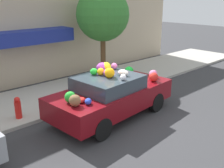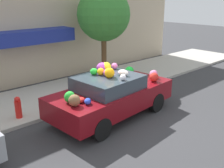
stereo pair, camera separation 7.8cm
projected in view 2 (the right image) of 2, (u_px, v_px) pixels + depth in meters
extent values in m
plane|color=#38383A|center=(111.00, 115.00, 8.72)|extent=(60.00, 60.00, 0.00)
cube|color=#B2ADA3|center=(66.00, 92.00, 10.60)|extent=(24.00, 3.20, 0.12)
cube|color=#C6B293|center=(34.00, 16.00, 11.26)|extent=(18.00, 0.30, 5.95)
cube|color=navy|center=(26.00, 37.00, 10.64)|extent=(4.13, 0.90, 0.55)
cylinder|color=brown|center=(104.00, 55.00, 12.21)|extent=(0.24, 0.24, 2.05)
sphere|color=#388433|center=(104.00, 14.00, 11.63)|extent=(2.38, 2.38, 2.38)
cylinder|color=red|center=(18.00, 109.00, 8.18)|extent=(0.20, 0.20, 0.55)
sphere|color=red|center=(17.00, 99.00, 8.07)|extent=(0.18, 0.18, 0.18)
cube|color=maroon|center=(112.00, 97.00, 8.46)|extent=(4.36, 2.15, 0.65)
cube|color=#333D47|center=(108.00, 83.00, 8.18)|extent=(2.02, 1.76, 0.43)
cylinder|color=black|center=(120.00, 91.00, 10.02)|extent=(0.66, 0.23, 0.65)
cylinder|color=black|center=(157.00, 102.00, 8.91)|extent=(0.66, 0.23, 0.65)
cylinder|color=black|center=(64.00, 111.00, 8.22)|extent=(0.66, 0.23, 0.65)
cylinder|color=black|center=(101.00, 129.00, 7.11)|extent=(0.66, 0.23, 0.65)
ellipsoid|color=blue|center=(88.00, 101.00, 7.06)|extent=(0.30, 0.30, 0.16)
sphere|color=orange|center=(101.00, 72.00, 8.17)|extent=(0.28, 0.28, 0.23)
ellipsoid|color=purple|center=(134.00, 77.00, 9.21)|extent=(0.23, 0.25, 0.15)
sphere|color=pink|center=(154.00, 74.00, 9.30)|extent=(0.42, 0.42, 0.30)
sphere|color=olive|center=(125.00, 74.00, 9.55)|extent=(0.23, 0.23, 0.20)
sphere|color=yellow|center=(106.00, 67.00, 8.48)|extent=(0.33, 0.33, 0.33)
sphere|color=red|center=(154.00, 77.00, 8.93)|extent=(0.35, 0.35, 0.32)
sphere|color=pink|center=(115.00, 66.00, 8.88)|extent=(0.29, 0.29, 0.21)
sphere|color=green|center=(129.00, 71.00, 9.68)|extent=(0.41, 0.41, 0.33)
ellipsoid|color=#B13BB5|center=(108.00, 73.00, 8.04)|extent=(0.36, 0.36, 0.24)
ellipsoid|color=red|center=(81.00, 100.00, 7.19)|extent=(0.33, 0.32, 0.13)
ellipsoid|color=#AC3FB9|center=(103.00, 67.00, 8.47)|extent=(0.50, 0.50, 0.32)
ellipsoid|color=white|center=(123.00, 77.00, 7.68)|extent=(0.27, 0.27, 0.18)
ellipsoid|color=green|center=(94.00, 72.00, 8.21)|extent=(0.25, 0.23, 0.21)
ellipsoid|color=white|center=(123.00, 73.00, 8.11)|extent=(0.31, 0.41, 0.19)
ellipsoid|color=green|center=(70.00, 97.00, 7.15)|extent=(0.32, 0.29, 0.32)
ellipsoid|color=#AF36C7|center=(130.00, 73.00, 9.59)|extent=(0.27, 0.27, 0.19)
sphere|color=#FB9F0E|center=(109.00, 73.00, 7.90)|extent=(0.32, 0.32, 0.31)
sphere|color=olive|center=(74.00, 100.00, 6.91)|extent=(0.42, 0.42, 0.32)
sphere|color=black|center=(107.00, 67.00, 8.71)|extent=(0.34, 0.34, 0.24)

